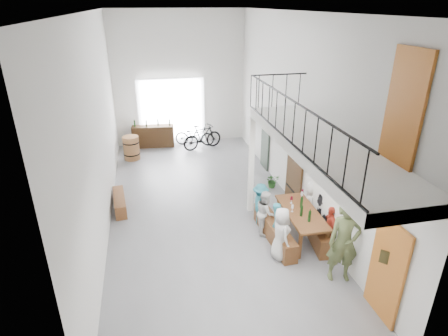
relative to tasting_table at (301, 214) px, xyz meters
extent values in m
plane|color=slate|center=(-2.20, 2.09, -0.71)|extent=(12.00, 12.00, 0.00)
plane|color=silver|center=(-2.20, 8.09, 2.04)|extent=(5.50, 0.00, 5.50)
plane|color=silver|center=(-2.20, -3.91, 2.04)|extent=(5.50, 0.00, 5.50)
plane|color=silver|center=(-4.95, 2.09, 2.04)|extent=(0.00, 12.00, 12.00)
plane|color=silver|center=(0.55, 2.09, 2.04)|extent=(0.00, 12.00, 12.00)
plane|color=white|center=(-2.20, 2.09, 4.79)|extent=(12.00, 12.00, 0.00)
cube|color=white|center=(-2.60, 8.03, 0.69)|extent=(2.80, 0.08, 2.80)
cube|color=#AE5E1D|center=(0.50, -2.81, 0.34)|extent=(0.06, 0.95, 2.10)
cube|color=#3C2711|center=(0.50, 1.79, 0.29)|extent=(0.06, 1.10, 2.00)
cube|color=#333E34|center=(0.50, 4.59, 0.29)|extent=(0.06, 0.80, 2.00)
cube|color=#AE5E1D|center=(0.50, -2.41, 3.39)|extent=(0.06, 0.90, 1.95)
cube|color=#393217|center=(0.52, 0.69, 1.19)|extent=(0.04, 0.45, 0.55)
cylinder|color=white|center=(0.51, 3.29, 1.69)|extent=(0.04, 0.28, 0.28)
cube|color=white|center=(-0.20, -1.11, 2.29)|extent=(1.50, 5.60, 0.25)
cube|color=black|center=(-0.93, -1.11, 3.27)|extent=(0.03, 5.60, 0.03)
cube|color=black|center=(-0.93, -1.11, 2.44)|extent=(0.03, 5.60, 0.03)
cube|color=black|center=(-0.20, 1.67, 3.27)|extent=(1.50, 0.03, 0.03)
cube|color=white|center=(-0.90, 1.64, 0.73)|extent=(0.14, 0.14, 2.88)
cube|color=brown|center=(0.00, 0.00, 0.05)|extent=(0.86, 1.99, 0.06)
cube|color=brown|center=(-0.36, -0.84, -0.34)|extent=(0.07, 0.07, 0.73)
cube|color=brown|center=(0.31, -0.86, -0.34)|extent=(0.07, 0.07, 0.73)
cube|color=brown|center=(-0.31, 0.86, -0.34)|extent=(0.07, 0.07, 0.73)
cube|color=brown|center=(0.36, 0.84, -0.34)|extent=(0.07, 0.07, 0.73)
cube|color=brown|center=(-0.70, 0.05, -0.45)|extent=(0.46, 2.21, 0.51)
cube|color=brown|center=(0.37, 0.06, -0.45)|extent=(0.59, 2.26, 0.52)
cylinder|color=black|center=(0.06, 0.20, 0.26)|extent=(0.07, 0.07, 0.35)
cylinder|color=black|center=(-0.11, -0.20, 0.26)|extent=(0.07, 0.07, 0.35)
cylinder|color=black|center=(-0.02, -0.49, 0.26)|extent=(0.07, 0.07, 0.35)
cube|color=brown|center=(-4.70, 2.58, -0.50)|extent=(0.46, 1.49, 0.41)
cylinder|color=brown|center=(-4.37, 6.48, -0.24)|extent=(0.62, 0.62, 0.94)
cylinder|color=black|center=(-4.37, 6.48, -0.47)|extent=(0.64, 0.64, 0.05)
cylinder|color=black|center=(-4.37, 6.48, 0.00)|extent=(0.64, 0.64, 0.05)
cube|color=#3C2711|center=(-3.47, 7.74, -0.25)|extent=(1.78, 0.64, 0.92)
cylinder|color=black|center=(-4.19, 7.79, 0.35)|extent=(0.06, 0.06, 0.28)
cylinder|color=black|center=(-3.71, 7.71, 0.35)|extent=(0.06, 0.06, 0.28)
cylinder|color=black|center=(-3.23, 7.74, 0.35)|extent=(0.06, 0.06, 0.28)
cylinder|color=black|center=(-2.75, 7.62, 0.35)|extent=(0.06, 0.06, 0.28)
imported|color=silver|center=(-0.81, -0.69, -0.03)|extent=(0.46, 0.68, 1.35)
imported|color=#246D7A|center=(-0.70, -0.12, -0.12)|extent=(0.41, 0.50, 1.17)
imported|color=silver|center=(-0.83, 0.44, -0.09)|extent=(0.58, 0.68, 1.23)
imported|color=#246D7A|center=(-0.82, 0.92, -0.11)|extent=(0.68, 0.88, 1.20)
imported|color=red|center=(0.52, -0.57, -0.12)|extent=(0.35, 0.71, 1.18)
imported|color=black|center=(0.63, 0.11, -0.12)|extent=(0.53, 1.14, 1.18)
imported|color=silver|center=(0.57, 0.70, -0.11)|extent=(0.55, 0.68, 1.19)
imported|color=#4B5730|center=(0.24, -1.68, 0.26)|extent=(0.78, 0.60, 1.93)
imported|color=#19491B|center=(0.25, 2.94, -0.47)|extent=(0.44, 0.38, 0.48)
imported|color=black|center=(-1.72, 7.53, -0.26)|extent=(1.79, 1.07, 0.89)
imported|color=black|center=(-1.45, 7.02, -0.18)|extent=(1.83, 1.02, 1.06)
camera|label=1|loc=(-3.72, -7.71, 5.00)|focal=30.00mm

